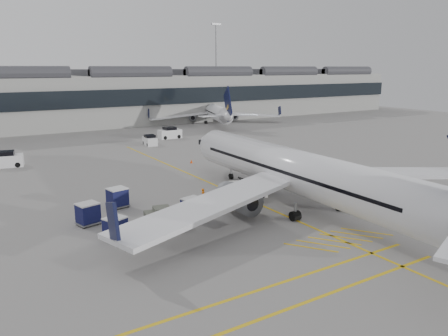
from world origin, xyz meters
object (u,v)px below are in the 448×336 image
pushback_tug (162,217)px  belt_loader (245,191)px  airliner_main (305,175)px  ramp_agent_b (198,207)px  baggage_cart_a (117,197)px  ramp_agent_a (203,197)px

pushback_tug → belt_loader: bearing=28.1°
airliner_main → ramp_agent_b: size_ratio=23.37×
airliner_main → baggage_cart_a: airliner_main is taller
airliner_main → ramp_agent_a: (-7.19, 6.16, -2.50)m
pushback_tug → ramp_agent_a: bearing=40.3°
ramp_agent_b → belt_loader: bearing=-168.7°
airliner_main → belt_loader: airliner_main is taller
airliner_main → belt_loader: (-2.36, 6.14, -2.71)m
ramp_agent_a → pushback_tug: size_ratio=0.52×
pushback_tug → baggage_cart_a: bearing=115.9°
ramp_agent_a → ramp_agent_b: bearing=-159.6°
baggage_cart_a → ramp_agent_a: bearing=-36.9°
baggage_cart_a → ramp_agent_a: (7.22, -3.50, -0.21)m
airliner_main → pushback_tug: bearing=167.8°
ramp_agent_a → pushback_tug: (-5.62, -3.00, -0.10)m
ramp_agent_a → pushback_tug: 6.37m
belt_loader → ramp_agent_b: 7.57m
ramp_agent_a → ramp_agent_b: 3.63m
airliner_main → ramp_agent_a: 9.79m
belt_loader → pushback_tug: 10.87m
belt_loader → airliner_main: bearing=-51.9°
belt_loader → baggage_cart_a: bearing=-179.2°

